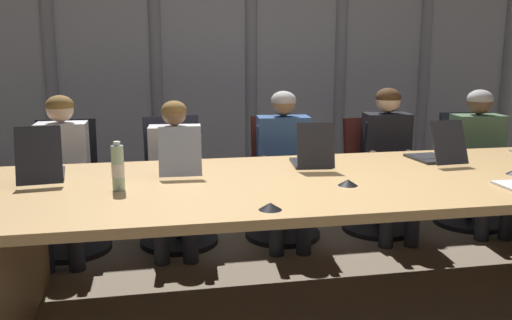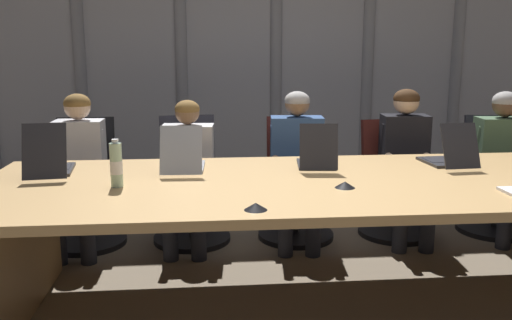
{
  "view_description": "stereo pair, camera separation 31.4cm",
  "coord_description": "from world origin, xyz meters",
  "px_view_note": "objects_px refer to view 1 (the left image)",
  "views": [
    {
      "loc": [
        -1.02,
        -2.95,
        1.48
      ],
      "look_at": [
        -0.42,
        0.12,
        0.84
      ],
      "focal_mm": 38.23,
      "sensor_mm": 36.0,
      "label": 1
    },
    {
      "loc": [
        -0.71,
        -2.99,
        1.48
      ],
      "look_at": [
        -0.42,
        0.12,
        0.84
      ],
      "focal_mm": 38.23,
      "sensor_mm": 36.0,
      "label": 2
    }
  ],
  "objects_px": {
    "laptop_left_mid": "(180,163)",
    "office_chair_right_mid": "(377,188)",
    "laptop_center": "(312,158)",
    "conference_mic_left_side": "(348,182)",
    "laptop_left_end": "(42,168)",
    "office_chair_left_end": "(69,203)",
    "water_bottle_primary": "(118,168)",
    "person_right_end": "(481,151)",
    "conference_mic_right_side": "(270,206)",
    "office_chair_right_end": "(469,183)",
    "laptop_right_mid": "(436,153)",
    "office_chair_left_mid": "(177,197)",
    "office_chair_center": "(282,192)",
    "person_left_end": "(62,168)",
    "person_left_mid": "(175,167)",
    "person_right_mid": "(389,153)",
    "person_center": "(285,158)"
  },
  "relations": [
    {
      "from": "laptop_left_mid",
      "to": "office_chair_right_mid",
      "type": "relative_size",
      "value": 0.48
    },
    {
      "from": "laptop_center",
      "to": "conference_mic_left_side",
      "type": "xyz_separation_m",
      "value": [
        0.05,
        -0.52,
        -0.04
      ]
    },
    {
      "from": "laptop_left_end",
      "to": "conference_mic_left_side",
      "type": "relative_size",
      "value": 4.56
    },
    {
      "from": "office_chair_left_end",
      "to": "water_bottle_primary",
      "type": "distance_m",
      "value": 1.39
    },
    {
      "from": "person_right_end",
      "to": "conference_mic_right_side",
      "type": "distance_m",
      "value": 2.64
    },
    {
      "from": "laptop_left_mid",
      "to": "office_chair_right_end",
      "type": "distance_m",
      "value": 2.68
    },
    {
      "from": "laptop_right_mid",
      "to": "office_chair_left_mid",
      "type": "relative_size",
      "value": 0.45
    },
    {
      "from": "person_right_end",
      "to": "water_bottle_primary",
      "type": "bearing_deg",
      "value": -64.33
    },
    {
      "from": "laptop_right_mid",
      "to": "conference_mic_right_side",
      "type": "xyz_separation_m",
      "value": [
        -1.33,
        -0.88,
        -0.04
      ]
    },
    {
      "from": "office_chair_left_end",
      "to": "office_chair_left_mid",
      "type": "relative_size",
      "value": 0.99
    },
    {
      "from": "laptop_right_mid",
      "to": "office_chair_center",
      "type": "height_order",
      "value": "laptop_right_mid"
    },
    {
      "from": "laptop_left_mid",
      "to": "office_chair_left_end",
      "type": "height_order",
      "value": "laptop_left_mid"
    },
    {
      "from": "laptop_right_mid",
      "to": "person_left_end",
      "type": "relative_size",
      "value": 0.37
    },
    {
      "from": "laptop_right_mid",
      "to": "person_left_mid",
      "type": "xyz_separation_m",
      "value": [
        -1.69,
        0.68,
        -0.17
      ]
    },
    {
      "from": "office_chair_left_mid",
      "to": "person_right_mid",
      "type": "distance_m",
      "value": 1.7
    },
    {
      "from": "laptop_left_mid",
      "to": "office_chair_right_mid",
      "type": "height_order",
      "value": "laptop_left_mid"
    },
    {
      "from": "office_chair_right_mid",
      "to": "person_left_mid",
      "type": "height_order",
      "value": "person_left_mid"
    },
    {
      "from": "office_chair_left_end",
      "to": "person_center",
      "type": "relative_size",
      "value": 0.82
    },
    {
      "from": "office_chair_left_end",
      "to": "laptop_right_mid",
      "type": "bearing_deg",
      "value": 68.76
    },
    {
      "from": "office_chair_right_mid",
      "to": "person_right_mid",
      "type": "distance_m",
      "value": 0.36
    },
    {
      "from": "laptop_left_end",
      "to": "person_left_end",
      "type": "relative_size",
      "value": 0.43
    },
    {
      "from": "person_right_end",
      "to": "conference_mic_right_side",
      "type": "height_order",
      "value": "person_right_end"
    },
    {
      "from": "office_chair_left_mid",
      "to": "person_right_end",
      "type": "distance_m",
      "value": 2.5
    },
    {
      "from": "laptop_right_mid",
      "to": "office_chair_right_mid",
      "type": "height_order",
      "value": "laptop_right_mid"
    },
    {
      "from": "person_right_mid",
      "to": "conference_mic_left_side",
      "type": "distance_m",
      "value": 1.43
    },
    {
      "from": "office_chair_right_end",
      "to": "person_right_mid",
      "type": "relative_size",
      "value": 0.8
    },
    {
      "from": "laptop_left_end",
      "to": "office_chair_right_end",
      "type": "distance_m",
      "value": 3.44
    },
    {
      "from": "office_chair_center",
      "to": "person_left_end",
      "type": "relative_size",
      "value": 0.82
    },
    {
      "from": "laptop_center",
      "to": "office_chair_right_mid",
      "type": "height_order",
      "value": "laptop_center"
    },
    {
      "from": "laptop_center",
      "to": "office_chair_left_mid",
      "type": "distance_m",
      "value": 1.25
    },
    {
      "from": "laptop_left_end",
      "to": "office_chair_center",
      "type": "xyz_separation_m",
      "value": [
        1.64,
        0.86,
        -0.45
      ]
    },
    {
      "from": "person_center",
      "to": "conference_mic_left_side",
      "type": "xyz_separation_m",
      "value": [
        0.06,
        -1.19,
        0.1
      ]
    },
    {
      "from": "office_chair_left_mid",
      "to": "person_left_end",
      "type": "bearing_deg",
      "value": -85.16
    },
    {
      "from": "laptop_center",
      "to": "laptop_right_mid",
      "type": "bearing_deg",
      "value": -84.07
    },
    {
      "from": "office_chair_left_end",
      "to": "laptop_left_mid",
      "type": "bearing_deg",
      "value": 40.8
    },
    {
      "from": "office_chair_right_end",
      "to": "person_center",
      "type": "xyz_separation_m",
      "value": [
        -1.68,
        -0.15,
        0.31
      ]
    },
    {
      "from": "laptop_left_mid",
      "to": "person_left_end",
      "type": "height_order",
      "value": "person_left_end"
    },
    {
      "from": "water_bottle_primary",
      "to": "conference_mic_left_side",
      "type": "xyz_separation_m",
      "value": [
        1.23,
        -0.14,
        -0.1
      ]
    },
    {
      "from": "laptop_center",
      "to": "laptop_left_end",
      "type": "bearing_deg",
      "value": 97.72
    },
    {
      "from": "laptop_left_end",
      "to": "person_center",
      "type": "relative_size",
      "value": 0.43
    },
    {
      "from": "laptop_center",
      "to": "water_bottle_primary",
      "type": "relative_size",
      "value": 1.48
    },
    {
      "from": "office_chair_center",
      "to": "conference_mic_left_side",
      "type": "xyz_separation_m",
      "value": [
        0.04,
        -1.35,
        0.41
      ]
    },
    {
      "from": "office_chair_left_end",
      "to": "person_left_end",
      "type": "distance_m",
      "value": 0.34
    },
    {
      "from": "person_center",
      "to": "water_bottle_primary",
      "type": "height_order",
      "value": "person_center"
    },
    {
      "from": "person_center",
      "to": "office_chair_center",
      "type": "bearing_deg",
      "value": 178.97
    },
    {
      "from": "laptop_center",
      "to": "office_chair_right_end",
      "type": "relative_size",
      "value": 0.42
    },
    {
      "from": "office_chair_right_end",
      "to": "person_left_mid",
      "type": "height_order",
      "value": "person_left_mid"
    },
    {
      "from": "office_chair_left_end",
      "to": "conference_mic_right_side",
      "type": "xyz_separation_m",
      "value": [
        1.16,
        -1.72,
        0.4
      ]
    },
    {
      "from": "person_left_mid",
      "to": "person_right_mid",
      "type": "distance_m",
      "value": 1.68
    },
    {
      "from": "laptop_right_mid",
      "to": "person_center",
      "type": "height_order",
      "value": "person_center"
    }
  ]
}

